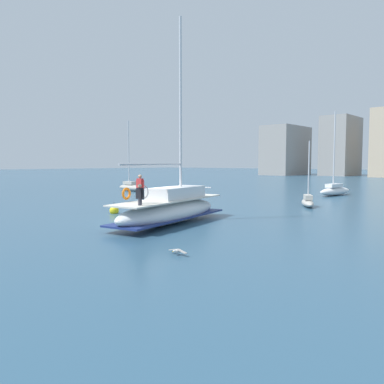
# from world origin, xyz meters

# --- Properties ---
(ground_plane) EXTENTS (400.00, 400.00, 0.00)m
(ground_plane) POSITION_xyz_m (0.00, 0.00, 0.00)
(ground_plane) COLOR #2D516B
(main_sailboat) EXTENTS (4.17, 9.88, 12.63)m
(main_sailboat) POSITION_xyz_m (1.26, 0.42, 0.91)
(main_sailboat) COLOR silver
(main_sailboat) RESTS_ON ground
(moored_sloop_near) EXTENTS (2.17, 5.88, 9.37)m
(moored_sloop_near) POSITION_xyz_m (1.18, 26.69, 0.63)
(moored_sloop_near) COLOR white
(moored_sloop_near) RESTS_ON ground
(moored_sloop_far) EXTENTS (2.75, 3.65, 5.50)m
(moored_sloop_far) POSITION_xyz_m (3.64, 14.35, 0.44)
(moored_sloop_far) COLOR #B7B2A8
(moored_sloop_far) RESTS_ON ground
(moored_catamaran) EXTENTS (5.29, 1.82, 9.16)m
(moored_catamaran) POSITION_xyz_m (-21.54, 15.82, 0.59)
(moored_catamaran) COLOR #B7B2A8
(moored_catamaran) RESTS_ON ground
(seagull) EXTENTS (0.94, 0.47, 0.17)m
(seagull) POSITION_xyz_m (7.18, -5.14, 0.18)
(seagull) COLOR silver
(seagull) RESTS_ON ground
(mooring_buoy) EXTENTS (0.67, 0.67, 0.94)m
(mooring_buoy) POSITION_xyz_m (-5.03, 0.88, 0.20)
(mooring_buoy) COLOR yellow
(mooring_buoy) RESTS_ON ground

